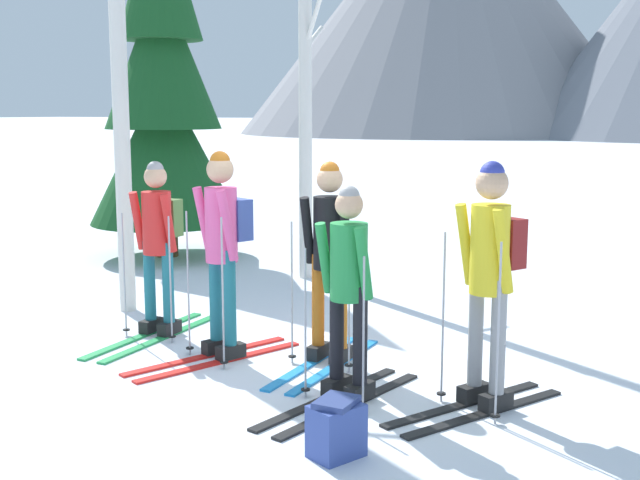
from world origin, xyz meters
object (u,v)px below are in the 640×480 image
birch_tree_slender (120,59)px  backpack_on_snow_front (336,428)px  skier_in_green (348,286)px  skier_in_pink (222,242)px  pine_tree_near (163,91)px  skier_in_yellow (490,269)px  skier_in_black (329,254)px  skier_in_red (158,239)px  birch_tree_tall (306,85)px

birch_tree_slender → backpack_on_snow_front: 5.03m
skier_in_green → backpack_on_snow_front: size_ratio=4.39×
skier_in_pink → pine_tree_near: (-3.56, 3.83, 1.41)m
skier_in_yellow → pine_tree_near: size_ratio=0.34×
skier_in_yellow → skier_in_pink: bearing=176.6°
skier_in_black → skier_in_yellow: (1.51, -0.43, 0.08)m
skier_in_yellow → backpack_on_snow_front: 1.65m
skier_in_red → pine_tree_near: 4.60m
skier_in_pink → skier_in_yellow: bearing=-3.4°
skier_in_black → skier_in_yellow: size_ratio=0.96×
pine_tree_near → backpack_on_snow_front: pine_tree_near is taller
birch_tree_tall → backpack_on_snow_front: (2.76, -4.81, -2.29)m
skier_in_red → birch_tree_tall: birch_tree_tall is taller
skier_in_pink → birch_tree_slender: (-1.88, 0.95, 1.65)m
pine_tree_near → birch_tree_tall: bearing=-9.6°
skier_in_red → skier_in_pink: size_ratio=0.99×
skier_in_red → skier_in_green: 2.51m
skier_in_green → pine_tree_near: size_ratio=0.32×
skier_in_green → birch_tree_slender: bearing=156.8°
backpack_on_snow_front → skier_in_green: bearing=111.2°
skier_in_yellow → birch_tree_slender: 4.71m
skier_in_yellow → skier_in_green: bearing=-162.2°
pine_tree_near → birch_tree_slender: pine_tree_near is taller
skier_in_green → birch_tree_slender: (-3.29, 1.41, 1.82)m
skier_in_black → pine_tree_near: size_ratio=0.33×
pine_tree_near → backpack_on_snow_front: size_ratio=13.73×
skier_in_green → skier_in_black: bearing=125.0°
pine_tree_near → birch_tree_tall: pine_tree_near is taller
pine_tree_near → skier_in_black: bearing=-38.4°
skier_in_yellow → birch_tree_tall: bearing=133.7°
birch_tree_slender → backpack_on_snow_front: bearing=-32.9°
skier_in_pink → skier_in_black: (0.89, 0.29, -0.08)m
skier_in_yellow → birch_tree_slender: (-4.27, 1.09, 1.65)m
pine_tree_near → skier_in_green: bearing=-40.7°
birch_tree_tall → backpack_on_snow_front: 6.00m
skier_in_yellow → skier_in_black: bearing=163.9°
skier_in_pink → pine_tree_near: bearing=133.0°
skier_in_red → skier_in_black: skier_in_black is taller
skier_in_black → pine_tree_near: bearing=141.6°
skier_in_black → pine_tree_near: 5.87m
skier_in_black → skier_in_pink: bearing=-161.7°
skier_in_red → backpack_on_snow_front: 3.36m
skier_in_black → birch_tree_tall: 3.92m
skier_in_pink → backpack_on_snow_front: bearing=-38.5°
birch_tree_slender → backpack_on_snow_front: size_ratio=13.49×
skier_in_red → birch_tree_tall: bearing=90.1°
birch_tree_tall → birch_tree_slender: 2.61m
pine_tree_near → backpack_on_snow_front: (5.35, -5.25, -2.26)m
skier_in_green → skier_in_yellow: skier_in_yellow is taller
skier_in_red → skier_in_black: (1.86, -0.05, 0.01)m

